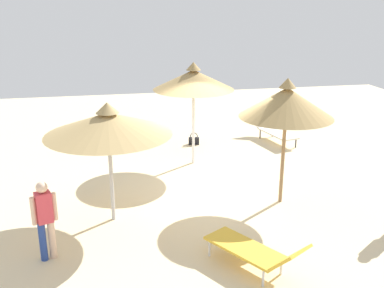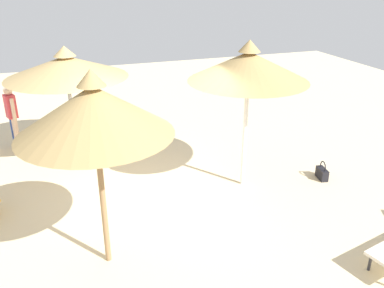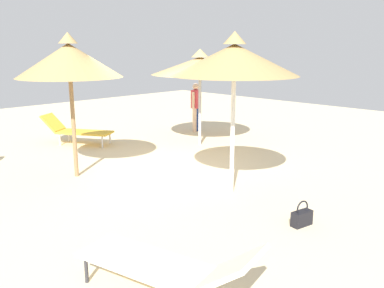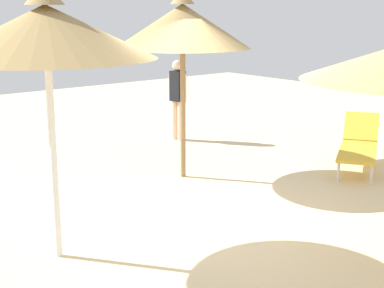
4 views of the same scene
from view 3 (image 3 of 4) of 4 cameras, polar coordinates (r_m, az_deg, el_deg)
ground at (r=9.01m, az=-3.23°, el=-4.20°), size 24.00×24.00×0.10m
parasol_umbrella_far_left at (r=8.65m, az=-16.56°, el=10.97°), size 2.09×2.09×2.93m
parasol_umbrella_far_right at (r=11.17m, az=1.12°, el=10.74°), size 2.61×2.61×2.59m
parasol_umbrella_back at (r=7.32m, az=5.84°, el=11.46°), size 2.25×2.25×2.91m
lounge_chair_near_right at (r=11.87m, az=-15.69°, el=1.89°), size 1.95×1.52×0.81m
lounge_chair_edge at (r=4.61m, az=-3.42°, el=-16.25°), size 2.20×1.06×0.79m
person_standing_near_left at (r=13.09m, az=0.51°, el=5.44°), size 0.30×0.44×1.53m
handbag at (r=6.59m, az=14.89°, el=-9.73°), size 0.21×0.36×0.40m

